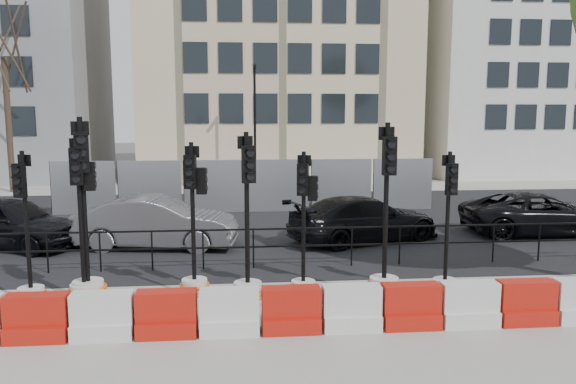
{
  "coord_description": "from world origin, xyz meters",
  "views": [
    {
      "loc": [
        -0.36,
        -11.99,
        3.75
      ],
      "look_at": [
        1.0,
        3.0,
        1.62
      ],
      "focal_mm": 35.0,
      "sensor_mm": 36.0,
      "label": 1
    }
  ],
  "objects": [
    {
      "name": "tree_bare_far",
      "position": [
        -11.0,
        15.5,
        6.65
      ],
      "size": [
        2.0,
        2.0,
        9.0
      ],
      "color": "#473828",
      "rests_on": "ground"
    },
    {
      "name": "traffic_signal_b",
      "position": [
        -3.39,
        -0.98,
        0.8
      ],
      "size": [
        0.66,
        0.66,
        3.35
      ],
      "rotation": [
        0.0,
        0.0,
        0.05
      ],
      "color": "silver",
      "rests_on": "ground"
    },
    {
      "name": "barrier_row",
      "position": [
        -0.0,
        -2.8,
        0.37
      ],
      "size": [
        12.55,
        0.5,
        0.8
      ],
      "color": "red",
      "rests_on": "ground"
    },
    {
      "name": "ground",
      "position": [
        0.0,
        0.0,
        0.0
      ],
      "size": [
        120.0,
        120.0,
        0.0
      ],
      "primitive_type": "plane",
      "color": "#51514C",
      "rests_on": "ground"
    },
    {
      "name": "traffic_signal_a",
      "position": [
        -4.42,
        -1.01,
        0.63
      ],
      "size": [
        0.6,
        0.6,
        3.04
      ],
      "rotation": [
        0.0,
        0.0,
        -0.33
      ],
      "color": "silver",
      "rests_on": "ground"
    },
    {
      "name": "heras_fencing",
      "position": [
        -0.49,
        9.71,
        0.71
      ],
      "size": [
        14.33,
        1.72,
        2.0
      ],
      "color": "#97999F",
      "rests_on": "ground"
    },
    {
      "name": "traffic_signal_h",
      "position": [
        3.86,
        -1.19,
        0.62
      ],
      "size": [
        0.59,
        0.59,
        2.98
      ],
      "rotation": [
        0.0,
        0.0,
        0.1
      ],
      "color": "silver",
      "rests_on": "ground"
    },
    {
      "name": "traffic_signal_d",
      "position": [
        -1.26,
        -0.8,
        0.76
      ],
      "size": [
        0.62,
        0.62,
        3.17
      ],
      "rotation": [
        0.0,
        0.0,
        -0.19
      ],
      "color": "silver",
      "rests_on": "ground"
    },
    {
      "name": "lamp_post_far",
      "position": [
        0.5,
        14.98,
        3.22
      ],
      "size": [
        0.12,
        0.56,
        6.0
      ],
      "color": "black",
      "rests_on": "ground"
    },
    {
      "name": "traffic_signal_g",
      "position": [
        2.58,
        -1.19,
        0.74
      ],
      "size": [
        0.7,
        0.7,
        3.56
      ],
      "rotation": [
        0.0,
        0.0,
        0.09
      ],
      "color": "silver",
      "rests_on": "ground"
    },
    {
      "name": "car_a",
      "position": [
        -6.69,
        3.99,
        0.72
      ],
      "size": [
        4.74,
        5.45,
        1.44
      ],
      "primitive_type": "imported",
      "rotation": [
        0.0,
        0.0,
        1.17
      ],
      "color": "black",
      "rests_on": "ground"
    },
    {
      "name": "car_d",
      "position": [
        8.95,
        4.3,
        0.65
      ],
      "size": [
        2.48,
        4.83,
        1.3
      ],
      "primitive_type": "imported",
      "rotation": [
        0.0,
        0.0,
        1.54
      ],
      "color": "black",
      "rests_on": "ground"
    },
    {
      "name": "building_cream",
      "position": [
        2.0,
        21.99,
        9.0
      ],
      "size": [
        15.0,
        10.06,
        18.0
      ],
      "color": "beige",
      "rests_on": "ground"
    },
    {
      "name": "traffic_signal_e",
      "position": [
        -0.18,
        -1.19,
        0.7
      ],
      "size": [
        0.67,
        0.67,
        3.39
      ],
      "rotation": [
        0.0,
        0.0,
        0.34
      ],
      "color": "silver",
      "rests_on": "ground"
    },
    {
      "name": "road",
      "position": [
        0.0,
        7.0,
        0.01
      ],
      "size": [
        40.0,
        14.0,
        0.03
      ],
      "primitive_type": "cube",
      "color": "black",
      "rests_on": "ground"
    },
    {
      "name": "car_c",
      "position": [
        3.31,
        3.85,
        0.67
      ],
      "size": [
        4.82,
        5.79,
        1.33
      ],
      "primitive_type": "imported",
      "rotation": [
        0.0,
        0.0,
        1.92
      ],
      "color": "black",
      "rests_on": "ground"
    },
    {
      "name": "traffic_signal_f",
      "position": [
        0.95,
        -1.04,
        0.71
      ],
      "size": [
        0.59,
        0.59,
        2.99
      ],
      "rotation": [
        0.0,
        0.0,
        -0.29
      ],
      "color": "silver",
      "rests_on": "ground"
    },
    {
      "name": "sidewalk_far",
      "position": [
        0.0,
        16.0,
        0.01
      ],
      "size": [
        40.0,
        4.0,
        0.02
      ],
      "primitive_type": "cube",
      "color": "gray",
      "rests_on": "ground"
    },
    {
      "name": "kerb_railing",
      "position": [
        0.0,
        1.2,
        0.69
      ],
      "size": [
        18.0,
        0.04,
        1.0
      ],
      "color": "black",
      "rests_on": "ground"
    },
    {
      "name": "sidewalk_near",
      "position": [
        0.0,
        -3.0,
        0.01
      ],
      "size": [
        40.0,
        6.0,
        0.02
      ],
      "primitive_type": "cube",
      "color": "gray",
      "rests_on": "ground"
    },
    {
      "name": "car_b",
      "position": [
        -2.59,
        3.56,
        0.72
      ],
      "size": [
        2.67,
        4.78,
        1.44
      ],
      "primitive_type": "imported",
      "rotation": [
        0.0,
        0.0,
        1.44
      ],
      "color": "#505055",
      "rests_on": "ground"
    },
    {
      "name": "building_white",
      "position": [
        17.0,
        21.99,
        8.0
      ],
      "size": [
        12.0,
        9.06,
        16.0
      ],
      "color": "silver",
      "rests_on": "ground"
    },
    {
      "name": "traffic_signal_c",
      "position": [
        -3.34,
        -0.92,
        0.76
      ],
      "size": [
        0.72,
        0.72,
        3.68
      ],
      "rotation": [
        0.0,
        0.0,
        0.3
      ],
      "color": "silver",
      "rests_on": "ground"
    }
  ]
}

